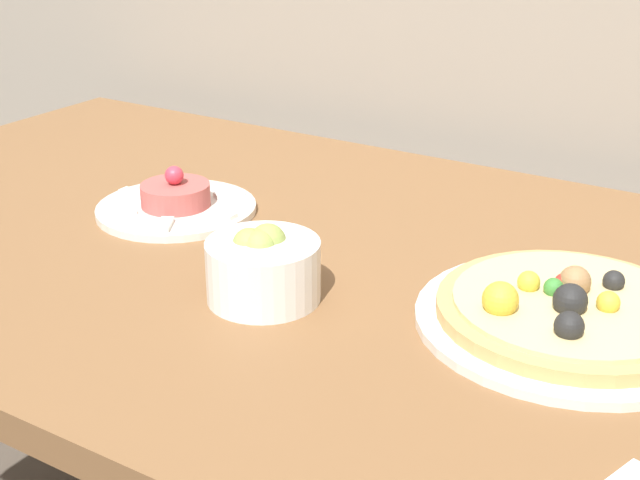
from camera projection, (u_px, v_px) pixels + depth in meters
dining_table at (290, 319)px, 1.10m from camera, size 1.45×0.83×0.78m
pizza_plate at (570, 312)px, 0.88m from camera, size 0.31×0.31×0.06m
tartare_plate at (176, 203)px, 1.17m from camera, size 0.21×0.21×0.06m
small_bowl at (263, 266)px, 0.93m from camera, size 0.12×0.12×0.08m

